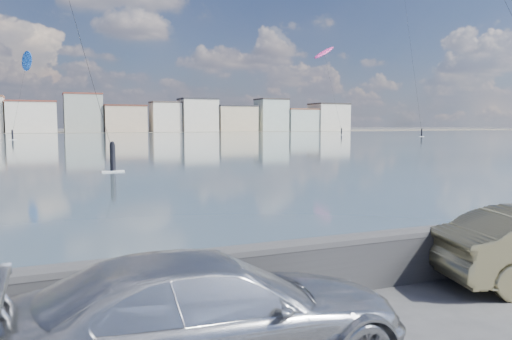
# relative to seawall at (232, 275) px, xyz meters

# --- Properties ---
(bay_water) EXTENTS (500.00, 177.00, 0.00)m
(bay_water) POSITION_rel_seawall_xyz_m (0.00, 88.80, -0.58)
(bay_water) COLOR #3A4F59
(bay_water) RESTS_ON ground
(far_shore_strip) EXTENTS (500.00, 60.00, 0.00)m
(far_shore_strip) POSITION_rel_seawall_xyz_m (0.00, 197.30, -0.57)
(far_shore_strip) COLOR #4C473D
(far_shore_strip) RESTS_ON ground
(seawall) EXTENTS (400.00, 0.36, 1.08)m
(seawall) POSITION_rel_seawall_xyz_m (0.00, 0.00, 0.00)
(seawall) COLOR #28282B
(seawall) RESTS_ON ground
(far_buildings) EXTENTS (240.79, 13.26, 14.60)m
(far_buildings) POSITION_rel_seawall_xyz_m (1.31, 183.30, 5.44)
(far_buildings) COLOR white
(far_buildings) RESTS_ON ground
(car_silver) EXTENTS (5.20, 2.13, 1.51)m
(car_silver) POSITION_rel_seawall_xyz_m (-1.00, -1.96, 0.17)
(car_silver) COLOR #AFB1B6
(car_silver) RESTS_ON ground
(kitesurfer_6) EXTENTS (8.36, 15.45, 26.62)m
(kitesurfer_6) POSITION_rel_seawall_xyz_m (74.87, 122.40, 23.14)
(kitesurfer_6) COLOR #E5338C
(kitesurfer_6) RESTS_ON ground
(kitesurfer_7) EXTENTS (5.01, 18.50, 19.22)m
(kitesurfer_7) POSITION_rel_seawall_xyz_m (-5.43, 113.26, 15.76)
(kitesurfer_7) COLOR blue
(kitesurfer_7) RESTS_ON ground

